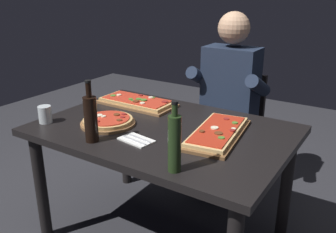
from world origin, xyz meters
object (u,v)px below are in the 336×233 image
at_px(pizza_rectangular_left, 217,133).
at_px(seated_diner, 227,97).
at_px(pizza_round_far, 108,121).
at_px(tumbler_near_camera, 45,115).
at_px(wine_bottle_dark, 174,142).
at_px(oil_bottle_amber, 91,118).
at_px(pizza_rectangular_front, 137,102).
at_px(diner_chair, 232,125).
at_px(dining_table, 163,143).

height_order(pizza_rectangular_left, seated_diner, seated_diner).
xyz_separation_m(pizza_round_far, tumbler_near_camera, (-0.33, -0.17, 0.02)).
height_order(wine_bottle_dark, seated_diner, seated_diner).
height_order(pizza_round_far, oil_bottle_amber, oil_bottle_amber).
relative_size(pizza_rectangular_front, oil_bottle_amber, 1.62).
relative_size(pizza_rectangular_front, tumbler_near_camera, 5.25).
xyz_separation_m(pizza_rectangular_front, diner_chair, (0.44, 0.61, -0.27)).
relative_size(dining_table, diner_chair, 1.61).
height_order(pizza_rectangular_front, diner_chair, diner_chair).
bearing_deg(tumbler_near_camera, pizza_rectangular_left, 21.19).
distance_m(pizza_rectangular_front, seated_diner, 0.66).
xyz_separation_m(pizza_rectangular_left, seated_diner, (-0.25, 0.68, -0.02)).
relative_size(oil_bottle_amber, seated_diner, 0.24).
xyz_separation_m(pizza_rectangular_left, diner_chair, (-0.25, 0.80, -0.27)).
distance_m(pizza_rectangular_front, wine_bottle_dark, 0.95).
bearing_deg(seated_diner, pizza_rectangular_front, -131.47).
relative_size(wine_bottle_dark, tumbler_near_camera, 3.18).
height_order(oil_bottle_amber, tumbler_near_camera, oil_bottle_amber).
bearing_deg(tumbler_near_camera, oil_bottle_amber, -6.63).
distance_m(dining_table, pizza_round_far, 0.34).
bearing_deg(pizza_rectangular_left, wine_bottle_dark, -88.70).
bearing_deg(oil_bottle_amber, wine_bottle_dark, -4.33).
bearing_deg(seated_diner, wine_bottle_dark, -77.19).
xyz_separation_m(pizza_round_far, wine_bottle_dark, (0.61, -0.26, 0.11)).
height_order(pizza_rectangular_front, seated_diner, seated_diner).
height_order(pizza_rectangular_front, wine_bottle_dark, wine_bottle_dark).
bearing_deg(pizza_rectangular_left, seated_diner, 109.89).
xyz_separation_m(pizza_rectangular_left, wine_bottle_dark, (0.01, -0.45, 0.12)).
bearing_deg(pizza_round_far, pizza_rectangular_front, 102.08).
height_order(dining_table, oil_bottle_amber, oil_bottle_amber).
bearing_deg(dining_table, wine_bottle_dark, -51.00).
height_order(pizza_rectangular_left, oil_bottle_amber, oil_bottle_amber).
relative_size(dining_table, pizza_round_far, 4.46).
distance_m(pizza_rectangular_left, oil_bottle_amber, 0.66).
bearing_deg(pizza_rectangular_left, dining_table, -170.22).
bearing_deg(diner_chair, oil_bottle_amber, -102.36).
distance_m(pizza_rectangular_front, diner_chair, 0.80).
xyz_separation_m(tumbler_near_camera, diner_chair, (0.68, 1.16, -0.30)).
relative_size(pizza_rectangular_front, seated_diner, 0.39).
distance_m(pizza_rectangular_front, pizza_round_far, 0.39).
distance_m(pizza_rectangular_left, diner_chair, 0.88).
relative_size(oil_bottle_amber, tumbler_near_camera, 3.23).
height_order(dining_table, pizza_rectangular_left, pizza_rectangular_left).
distance_m(tumbler_near_camera, seated_diner, 1.25).
xyz_separation_m(tumbler_near_camera, seated_diner, (0.68, 1.04, -0.04)).
bearing_deg(tumbler_near_camera, pizza_rectangular_front, 65.78).
bearing_deg(pizza_round_far, diner_chair, 70.33).
xyz_separation_m(dining_table, seated_diner, (0.06, 0.74, 0.10)).
relative_size(pizza_rectangular_left, diner_chair, 0.65).
relative_size(pizza_rectangular_front, wine_bottle_dark, 1.65).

